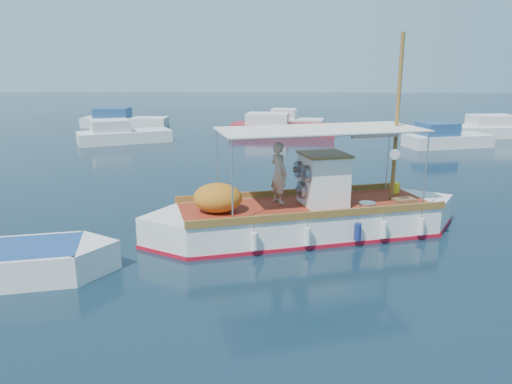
{
  "coord_description": "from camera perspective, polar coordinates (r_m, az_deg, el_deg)",
  "views": [
    {
      "loc": [
        -0.64,
        -14.73,
        5.38
      ],
      "look_at": [
        -1.13,
        0.0,
        1.55
      ],
      "focal_mm": 35.0,
      "sensor_mm": 36.0,
      "label": 1
    }
  ],
  "objects": [
    {
      "name": "bg_boat_n",
      "position": [
        38.92,
        2.71,
        7.34
      ],
      "size": [
        8.21,
        3.69,
        1.8
      ],
      "rotation": [
        0.0,
        0.0,
        -0.11
      ],
      "color": "#A71B22",
      "rests_on": "ground"
    },
    {
      "name": "bg_boat_far_n",
      "position": [
        42.71,
        4.01,
        7.97
      ],
      "size": [
        5.39,
        2.89,
        1.8
      ],
      "rotation": [
        0.0,
        0.0,
        -0.18
      ],
      "color": "silver",
      "rests_on": "ground"
    },
    {
      "name": "bg_boat_ne",
      "position": [
        35.2,
        20.83,
        5.65
      ],
      "size": [
        5.96,
        3.64,
        1.8
      ],
      "rotation": [
        0.0,
        0.0,
        0.28
      ],
      "color": "silver",
      "rests_on": "ground"
    },
    {
      "name": "fishing_caique",
      "position": [
        16.09,
        5.6,
        -2.86
      ],
      "size": [
        10.25,
        4.97,
        6.51
      ],
      "rotation": [
        0.0,
        0.0,
        0.29
      ],
      "color": "white",
      "rests_on": "ground"
    },
    {
      "name": "ground",
      "position": [
        15.69,
        4.13,
        -5.51
      ],
      "size": [
        160.0,
        160.0,
        0.0
      ],
      "primitive_type": "plane",
      "color": "black",
      "rests_on": "ground"
    },
    {
      "name": "bg_boat_e",
      "position": [
        41.98,
        26.37,
        6.38
      ],
      "size": [
        8.0,
        3.28,
        1.8
      ],
      "rotation": [
        0.0,
        0.0,
        0.09
      ],
      "color": "silver",
      "rests_on": "ground"
    },
    {
      "name": "bg_boat_nw",
      "position": [
        35.94,
        -15.11,
        6.26
      ],
      "size": [
        6.61,
        4.86,
        1.8
      ],
      "rotation": [
        0.0,
        0.0,
        0.45
      ],
      "color": "silver",
      "rests_on": "ground"
    },
    {
      "name": "bg_boat_far_w",
      "position": [
        44.97,
        -15.0,
        7.84
      ],
      "size": [
        7.17,
        2.32,
        1.8
      ],
      "rotation": [
        0.0,
        0.0,
        -0.0
      ],
      "color": "silver",
      "rests_on": "ground"
    }
  ]
}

